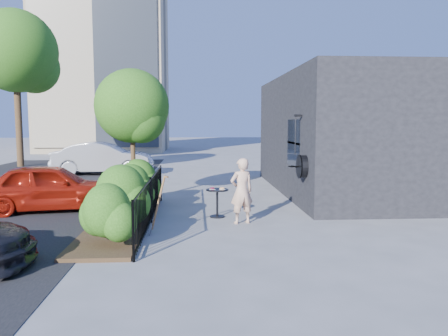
{
  "coord_description": "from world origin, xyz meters",
  "views": [
    {
      "loc": [
        -0.41,
        -10.44,
        2.42
      ],
      "look_at": [
        0.34,
        1.12,
        1.2
      ],
      "focal_mm": 35.0,
      "sensor_mm": 36.0,
      "label": 1
    }
  ],
  "objects": [
    {
      "name": "planting_bed",
      "position": [
        -2.2,
        0.0,
        0.04
      ],
      "size": [
        1.3,
        6.0,
        0.08
      ],
      "primitive_type": "cube",
      "color": "#382616",
      "rests_on": "ground"
    },
    {
      "name": "patio_tree",
      "position": [
        -2.24,
        2.76,
        2.76
      ],
      "size": [
        2.2,
        2.2,
        3.94
      ],
      "color": "#3F2B19",
      "rests_on": "ground"
    },
    {
      "name": "car_silver",
      "position": [
        -4.72,
        10.08,
        0.75
      ],
      "size": [
        4.57,
        1.65,
        1.5
      ],
      "primitive_type": "imported",
      "rotation": [
        0.0,
        0.0,
        1.58
      ],
      "color": "#A8A9AD",
      "rests_on": "ground"
    },
    {
      "name": "cafe_table",
      "position": [
        0.12,
        0.52,
        0.5
      ],
      "size": [
        0.57,
        0.57,
        0.77
      ],
      "rotation": [
        0.0,
        0.0,
        0.05
      ],
      "color": "black",
      "rests_on": "ground"
    },
    {
      "name": "shop_building",
      "position": [
        5.5,
        4.5,
        2.0
      ],
      "size": [
        6.22,
        9.0,
        4.0
      ],
      "color": "black",
      "rests_on": "ground"
    },
    {
      "name": "fence",
      "position": [
        -1.5,
        0.0,
        0.56
      ],
      "size": [
        0.05,
        6.05,
        1.1
      ],
      "color": "black",
      "rests_on": "ground"
    },
    {
      "name": "car_red",
      "position": [
        -4.38,
        1.63,
        0.65
      ],
      "size": [
        4.02,
        2.12,
        1.3
      ],
      "primitive_type": "imported",
      "rotation": [
        0.0,
        0.0,
        1.73
      ],
      "color": "#A61C0D",
      "rests_on": "ground"
    },
    {
      "name": "woman",
      "position": [
        0.67,
        -0.21,
        0.79
      ],
      "size": [
        0.66,
        0.53,
        1.57
      ],
      "primitive_type": "imported",
      "rotation": [
        0.0,
        0.0,
        3.43
      ],
      "color": "#D9AA8C",
      "rests_on": "ground"
    },
    {
      "name": "shrubs",
      "position": [
        -2.1,
        0.1,
        0.7
      ],
      "size": [
        1.1,
        5.6,
        1.24
      ],
      "color": "#225313",
      "rests_on": "ground"
    },
    {
      "name": "ground",
      "position": [
        0.0,
        0.0,
        0.0
      ],
      "size": [
        120.0,
        120.0,
        0.0
      ],
      "primitive_type": "plane",
      "color": "gray",
      "rests_on": "ground"
    },
    {
      "name": "street_tree_far",
      "position": [
        -9.94,
        13.96,
        5.92
      ],
      "size": [
        4.4,
        4.4,
        8.28
      ],
      "color": "#3F2B19",
      "rests_on": "ground"
    },
    {
      "name": "shovel",
      "position": [
        -1.25,
        -1.19,
        0.58
      ],
      "size": [
        0.44,
        0.17,
        1.32
      ],
      "color": "brown",
      "rests_on": "ground"
    }
  ]
}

